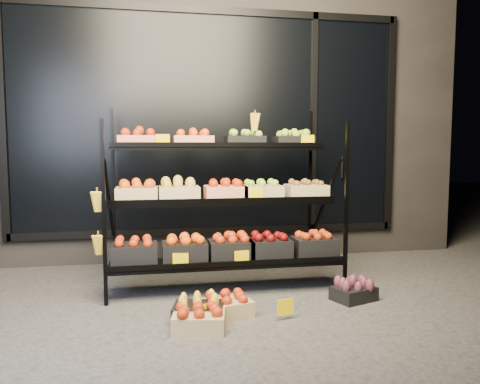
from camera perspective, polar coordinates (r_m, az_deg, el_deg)
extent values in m
plane|color=#514F4C|center=(3.91, -0.65, -13.60)|extent=(24.00, 24.00, 0.00)
cube|color=#2D2826|center=(6.29, -4.81, 9.71)|extent=(6.00, 2.00, 3.50)
cube|color=black|center=(5.27, -3.66, 8.40)|extent=(4.20, 0.04, 2.40)
cube|color=black|center=(5.32, -3.56, -4.72)|extent=(4.30, 0.06, 0.08)
cube|color=black|center=(5.45, -3.72, 21.22)|extent=(4.30, 0.06, 0.08)
cube|color=black|center=(5.42, -27.03, 7.74)|extent=(0.08, 0.06, 2.50)
cube|color=black|center=(5.90, 17.76, 7.82)|extent=(0.08, 0.06, 2.50)
cube|color=black|center=(5.52, 8.96, 8.20)|extent=(0.06, 0.06, 2.50)
cylinder|color=black|center=(5.62, 12.36, 2.99)|extent=(0.02, 0.02, 0.25)
cube|color=black|center=(3.87, -16.26, -2.55)|extent=(0.03, 0.03, 1.50)
cube|color=black|center=(4.20, 12.83, -1.88)|extent=(0.03, 0.03, 1.50)
cube|color=black|center=(4.83, -15.16, -0.05)|extent=(0.03, 0.03, 1.66)
cube|color=black|center=(5.09, 8.52, 0.34)|extent=(0.03, 0.03, 1.66)
cube|color=black|center=(4.16, -1.50, -8.60)|extent=(2.05, 0.42, 0.03)
cube|color=black|center=(3.96, -1.04, -8.80)|extent=(2.05, 0.02, 0.05)
cube|color=black|center=(4.37, -2.13, -1.28)|extent=(2.05, 0.40, 0.03)
cube|color=black|center=(4.17, -1.75, -1.10)|extent=(2.05, 0.02, 0.05)
cube|color=black|center=(4.63, -2.70, 5.30)|extent=(2.05, 0.40, 0.03)
cube|color=black|center=(4.45, -2.36, 5.75)|extent=(2.05, 0.02, 0.05)
cube|color=tan|center=(4.59, -12.27, 6.06)|extent=(0.38, 0.28, 0.11)
ellipsoid|color=red|center=(4.59, -12.29, 7.12)|extent=(0.32, 0.24, 0.07)
cube|color=tan|center=(4.61, -5.72, 6.15)|extent=(0.38, 0.28, 0.11)
ellipsoid|color=#E3500B|center=(4.61, -5.73, 7.20)|extent=(0.32, 0.24, 0.07)
cube|color=black|center=(4.68, 0.57, 6.16)|extent=(0.38, 0.28, 0.11)
ellipsoid|color=#99C932|center=(4.68, 0.57, 7.20)|extent=(0.32, 0.24, 0.07)
cube|color=black|center=(4.80, 6.47, 6.11)|extent=(0.38, 0.28, 0.11)
ellipsoid|color=#99C932|center=(4.80, 6.48, 7.12)|extent=(0.32, 0.24, 0.07)
cube|color=tan|center=(4.31, -12.38, -0.34)|extent=(0.38, 0.28, 0.14)
ellipsoid|color=#E3500B|center=(4.30, -12.41, 0.98)|extent=(0.32, 0.24, 0.07)
cube|color=tan|center=(4.32, -7.51, -0.26)|extent=(0.38, 0.28, 0.14)
ellipsoid|color=gold|center=(4.31, -7.52, 1.06)|extent=(0.32, 0.24, 0.07)
cube|color=tan|center=(4.36, -1.79, -0.16)|extent=(0.38, 0.28, 0.14)
ellipsoid|color=red|center=(4.35, -1.80, 1.15)|extent=(0.32, 0.24, 0.07)
cube|color=tan|center=(4.43, 2.62, -0.08)|extent=(0.38, 0.28, 0.14)
ellipsoid|color=#99C932|center=(4.42, 2.63, 1.21)|extent=(0.32, 0.24, 0.07)
cube|color=tan|center=(4.55, 8.04, 0.01)|extent=(0.38, 0.28, 0.14)
ellipsoid|color=brown|center=(4.54, 8.06, 1.27)|extent=(0.32, 0.24, 0.07)
cube|color=black|center=(4.09, -12.72, -7.46)|extent=(0.38, 0.28, 0.18)
ellipsoid|color=red|center=(4.07, -12.75, -5.82)|extent=(0.32, 0.24, 0.07)
cube|color=black|center=(4.10, -6.75, -7.35)|extent=(0.38, 0.28, 0.18)
ellipsoid|color=#E3500B|center=(4.07, -6.77, -5.71)|extent=(0.32, 0.24, 0.07)
cube|color=black|center=(4.14, -1.11, -7.18)|extent=(0.38, 0.28, 0.18)
ellipsoid|color=red|center=(4.12, -1.11, -5.55)|extent=(0.32, 0.24, 0.07)
cube|color=black|center=(4.21, 3.52, -6.98)|extent=(0.38, 0.28, 0.18)
ellipsoid|color=#650707|center=(4.19, 3.53, -5.38)|extent=(0.32, 0.24, 0.07)
cube|color=black|center=(4.33, 9.05, -6.69)|extent=(0.38, 0.28, 0.18)
ellipsoid|color=red|center=(4.31, 9.07, -5.13)|extent=(0.32, 0.24, 0.07)
ellipsoid|color=yellow|center=(3.88, -17.04, 0.18)|extent=(0.14, 0.08, 0.22)
ellipsoid|color=yellow|center=(3.92, -16.90, -4.92)|extent=(0.14, 0.08, 0.22)
ellipsoid|color=yellow|center=(4.61, 1.83, 9.66)|extent=(0.14, 0.08, 0.22)
cube|color=#E9C300|center=(4.26, 1.99, -0.42)|extent=(0.13, 0.01, 0.12)
cube|color=#E9C300|center=(4.69, 8.26, 6.16)|extent=(0.13, 0.01, 0.12)
cube|color=#E9C300|center=(4.44, -9.41, 6.20)|extent=(0.13, 0.01, 0.12)
cube|color=#E9C300|center=(3.96, -7.25, -8.27)|extent=(0.13, 0.01, 0.12)
cube|color=#E9C300|center=(4.02, 0.22, -8.01)|extent=(0.13, 0.01, 0.12)
cube|color=#E9C300|center=(3.48, -4.17, -15.01)|extent=(0.13, 0.01, 0.12)
cube|color=#E9C300|center=(3.58, 5.56, -14.38)|extent=(0.13, 0.01, 0.12)
cube|color=tan|center=(3.40, -5.04, -15.48)|extent=(0.40, 0.32, 0.12)
ellipsoid|color=red|center=(3.37, -5.05, -14.02)|extent=(0.34, 0.27, 0.07)
cube|color=black|center=(3.56, -5.08, -14.48)|extent=(0.41, 0.34, 0.13)
ellipsoid|color=yellow|center=(3.53, -5.09, -13.07)|extent=(0.35, 0.29, 0.07)
cube|color=tan|center=(3.65, -1.64, -13.95)|extent=(0.41, 0.34, 0.12)
ellipsoid|color=red|center=(3.62, -1.64, -12.59)|extent=(0.34, 0.29, 0.07)
cube|color=black|center=(4.11, 13.68, -11.93)|extent=(0.40, 0.35, 0.11)
ellipsoid|color=brown|center=(4.09, 13.71, -10.76)|extent=(0.34, 0.29, 0.07)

